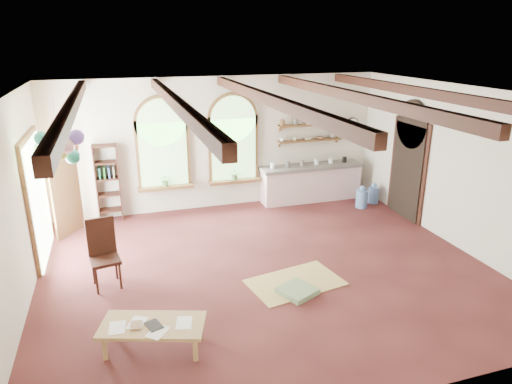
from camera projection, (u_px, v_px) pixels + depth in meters
name	position (u px, v px, depth m)	size (l,w,h in m)	color
floor	(266.00, 268.00, 8.45)	(8.00, 8.00, 0.00)	maroon
ceiling_beams	(267.00, 99.00, 7.45)	(6.20, 6.80, 0.18)	#391B12
window_left	(163.00, 147.00, 10.62)	(1.30, 0.28, 2.20)	brown
window_right	(233.00, 142.00, 11.10)	(1.30, 0.28, 2.20)	brown
left_doorway	(38.00, 200.00, 8.59)	(0.10, 1.90, 2.50)	brown
right_doorway	(407.00, 171.00, 10.57)	(0.10, 1.30, 2.40)	black
kitchen_counter	(311.00, 182.00, 11.84)	(2.68, 0.62, 0.94)	silver
wall_shelf_lower	(309.00, 140.00, 11.65)	(1.70, 0.24, 0.04)	brown
wall_shelf_upper	(310.00, 125.00, 11.53)	(1.70, 0.24, 0.04)	brown
wall_clock	(353.00, 124.00, 11.96)	(0.32, 0.32, 0.04)	black
bookshelf	(108.00, 183.00, 10.39)	(0.53, 0.32, 1.80)	#391B12
coffee_table	(153.00, 327.00, 6.15)	(1.52, 1.04, 0.40)	tan
side_chair	(106.00, 267.00, 7.75)	(0.54, 0.54, 1.19)	#391B12
floor_mat	(295.00, 282.00, 7.94)	(1.58, 0.98, 0.02)	tan
floor_cushion	(297.00, 291.00, 7.59)	(0.54, 0.54, 0.09)	gray
water_jug_a	(373.00, 194.00, 11.70)	(0.28, 0.28, 0.54)	#5E8ACA
water_jug_b	(362.00, 198.00, 11.38)	(0.29, 0.29, 0.57)	#5E8ACA
balloon_cluster	(59.00, 148.00, 7.47)	(0.88, 0.91, 1.15)	white
table_book	(130.00, 326.00, 6.08)	(0.15, 0.22, 0.02)	olive
tablet	(154.00, 325.00, 6.10)	(0.18, 0.26, 0.01)	black
potted_plant_left	(166.00, 180.00, 10.78)	(0.27, 0.23, 0.30)	#598C4C
potted_plant_right	(235.00, 174.00, 11.26)	(0.27, 0.23, 0.30)	#598C4C
shelf_cup_a	(282.00, 140.00, 11.42)	(0.12, 0.10, 0.10)	white
shelf_cup_b	(295.00, 139.00, 11.52)	(0.10, 0.10, 0.09)	beige
shelf_bowl_a	(308.00, 139.00, 11.63)	(0.22, 0.22, 0.05)	beige
shelf_bowl_b	(320.00, 138.00, 11.72)	(0.20, 0.20, 0.06)	#8C664C
shelf_vase	(333.00, 134.00, 11.80)	(0.18, 0.18, 0.19)	slate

